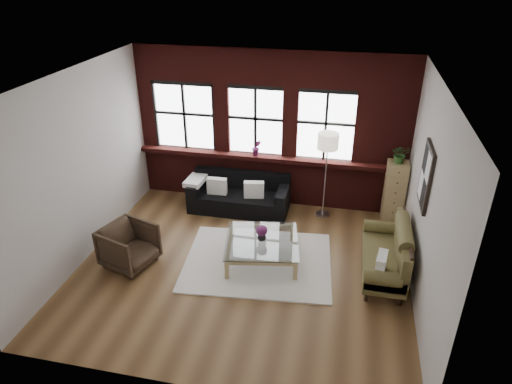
% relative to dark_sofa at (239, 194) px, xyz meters
% --- Properties ---
extents(floor, '(5.50, 5.50, 0.00)m').
position_rel_dark_sofa_xyz_m(floor, '(0.53, -1.90, -0.37)').
color(floor, brown).
rests_on(floor, ground).
extents(ceiling, '(5.50, 5.50, 0.00)m').
position_rel_dark_sofa_xyz_m(ceiling, '(0.53, -1.90, 2.83)').
color(ceiling, white).
rests_on(ceiling, ground).
extents(wall_back, '(5.50, 0.00, 5.50)m').
position_rel_dark_sofa_xyz_m(wall_back, '(0.53, 0.60, 1.23)').
color(wall_back, '#B5AEA8').
rests_on(wall_back, ground).
extents(wall_front, '(5.50, 0.00, 5.50)m').
position_rel_dark_sofa_xyz_m(wall_front, '(0.53, -4.40, 1.23)').
color(wall_front, '#B5AEA8').
rests_on(wall_front, ground).
extents(wall_left, '(0.00, 5.00, 5.00)m').
position_rel_dark_sofa_xyz_m(wall_left, '(-2.22, -1.90, 1.23)').
color(wall_left, '#B5AEA8').
rests_on(wall_left, ground).
extents(wall_right, '(0.00, 5.00, 5.00)m').
position_rel_dark_sofa_xyz_m(wall_right, '(3.28, -1.90, 1.23)').
color(wall_right, '#B5AEA8').
rests_on(wall_right, ground).
extents(brick_backwall, '(5.50, 0.12, 3.20)m').
position_rel_dark_sofa_xyz_m(brick_backwall, '(0.53, 0.54, 1.23)').
color(brick_backwall, '#42110F').
rests_on(brick_backwall, floor).
extents(sill_ledge, '(5.50, 0.30, 0.08)m').
position_rel_dark_sofa_xyz_m(sill_ledge, '(0.53, 0.45, 0.67)').
color(sill_ledge, '#42110F').
rests_on(sill_ledge, brick_backwall).
extents(window_left, '(1.38, 0.10, 1.50)m').
position_rel_dark_sofa_xyz_m(window_left, '(-1.27, 0.55, 1.38)').
color(window_left, black).
rests_on(window_left, brick_backwall).
extents(window_mid, '(1.38, 0.10, 1.50)m').
position_rel_dark_sofa_xyz_m(window_mid, '(0.23, 0.55, 1.38)').
color(window_mid, black).
rests_on(window_mid, brick_backwall).
extents(window_right, '(1.38, 0.10, 1.50)m').
position_rel_dark_sofa_xyz_m(window_right, '(1.63, 0.55, 1.38)').
color(window_right, black).
rests_on(window_right, brick_backwall).
extents(wall_poster, '(0.05, 0.74, 0.94)m').
position_rel_dark_sofa_xyz_m(wall_poster, '(3.25, -1.60, 1.48)').
color(wall_poster, black).
rests_on(wall_poster, wall_right).
extents(shag_rug, '(2.67, 2.19, 0.03)m').
position_rel_dark_sofa_xyz_m(shag_rug, '(0.75, -1.71, -0.35)').
color(shag_rug, beige).
rests_on(shag_rug, floor).
extents(dark_sofa, '(2.02, 0.82, 0.73)m').
position_rel_dark_sofa_xyz_m(dark_sofa, '(0.00, 0.00, 0.00)').
color(dark_sofa, black).
rests_on(dark_sofa, floor).
extents(pillow_a, '(0.40, 0.15, 0.34)m').
position_rel_dark_sofa_xyz_m(pillow_a, '(-0.43, -0.10, 0.19)').
color(pillow_a, white).
rests_on(pillow_a, dark_sofa).
extents(pillow_b, '(0.42, 0.20, 0.34)m').
position_rel_dark_sofa_xyz_m(pillow_b, '(0.34, -0.10, 0.19)').
color(pillow_b, white).
rests_on(pillow_b, dark_sofa).
extents(vintage_settee, '(0.75, 1.68, 0.89)m').
position_rel_dark_sofa_xyz_m(vintage_settee, '(2.83, -1.61, 0.08)').
color(vintage_settee, brown).
rests_on(vintage_settee, floor).
extents(pillow_settee, '(0.20, 0.40, 0.34)m').
position_rel_dark_sofa_xyz_m(pillow_settee, '(2.75, -2.12, 0.20)').
color(pillow_settee, white).
rests_on(pillow_settee, vintage_settee).
extents(armchair, '(1.00, 0.98, 0.73)m').
position_rel_dark_sofa_xyz_m(armchair, '(-1.37, -2.21, -0.00)').
color(armchair, black).
rests_on(armchair, floor).
extents(coffee_table, '(1.43, 1.43, 0.41)m').
position_rel_dark_sofa_xyz_m(coffee_table, '(0.80, -1.62, -0.17)').
color(coffee_table, tan).
rests_on(coffee_table, shag_rug).
extents(vase, '(0.17, 0.17, 0.16)m').
position_rel_dark_sofa_xyz_m(vase, '(0.80, -1.62, 0.11)').
color(vase, '#B2B2B2').
rests_on(vase, coffee_table).
extents(flowers, '(0.19, 0.19, 0.19)m').
position_rel_dark_sofa_xyz_m(flowers, '(0.80, -1.62, 0.23)').
color(flowers, '#682357').
rests_on(flowers, vase).
extents(drawer_chest, '(0.39, 0.39, 1.27)m').
position_rel_dark_sofa_xyz_m(drawer_chest, '(3.06, 0.18, 0.27)').
color(drawer_chest, tan).
rests_on(drawer_chest, floor).
extents(potted_plant_top, '(0.33, 0.29, 0.36)m').
position_rel_dark_sofa_xyz_m(potted_plant_top, '(3.06, 0.18, 1.09)').
color(potted_plant_top, '#2D5923').
rests_on(potted_plant_top, drawer_chest).
extents(floor_lamp, '(0.40, 0.40, 1.91)m').
position_rel_dark_sofa_xyz_m(floor_lamp, '(1.72, 0.15, 0.59)').
color(floor_lamp, '#A5A5A8').
rests_on(floor_lamp, floor).
extents(sill_plant, '(0.22, 0.20, 0.33)m').
position_rel_dark_sofa_xyz_m(sill_plant, '(0.28, 0.42, 0.88)').
color(sill_plant, '#682357').
rests_on(sill_plant, sill_ledge).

